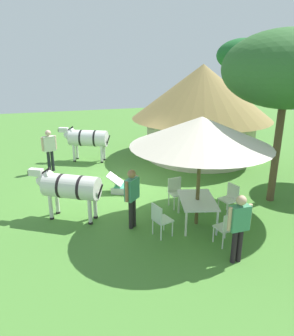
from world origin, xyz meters
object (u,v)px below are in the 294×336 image
thatched_hut (201,107)px  zebra_by_umbrella (70,187)px  striped_lounge_chair (120,185)px  zebra_nearest_camera (87,138)px  shade_umbrella (201,132)px  patio_chair_east_end (227,226)px  patio_chair_near_lawn (176,190)px  guest_behind_table (239,223)px  standing_watcher (49,147)px  patio_chair_near_hut (160,218)px  guest_beside_umbrella (132,193)px  acacia_tree_behind_hut (287,70)px  patio_chair_west_end (230,197)px  acacia_tree_far_lawn (244,55)px  patio_dining_table (197,202)px

thatched_hut → zebra_by_umbrella: size_ratio=3.10×
striped_lounge_chair → zebra_nearest_camera: zebra_nearest_camera is taller
shade_umbrella → patio_chair_east_end: (1.23, 0.24, -2.11)m
patio_chair_near_lawn → striped_lounge_chair: (-1.58, -1.45, -0.27)m
guest_behind_table → striped_lounge_chair: bearing=107.4°
thatched_hut → standing_watcher: size_ratio=3.66×
patio_chair_near_hut → zebra_by_umbrella: (-1.66, -2.13, 0.46)m
shade_umbrella → striped_lounge_chair: (-2.82, -1.59, -2.38)m
patio_chair_near_hut → zebra_by_umbrella: bearing=-144.6°
guest_beside_umbrella → acacia_tree_behind_hut: (-0.46, 4.75, 3.09)m
guest_behind_table → standing_watcher: bearing=115.0°
striped_lounge_chair → guest_behind_table: bearing=46.4°
standing_watcher → zebra_by_umbrella: standing_watcher is taller
zebra_by_umbrella → patio_chair_east_end: bearing=-95.2°
patio_chair_west_end → acacia_tree_behind_hut: size_ratio=0.17×
striped_lounge_chair → zebra_by_umbrella: 2.42m
patio_chair_near_lawn → acacia_tree_far_lawn: 12.31m
guest_beside_umbrella → thatched_hut: bearing=-173.8°
guest_beside_umbrella → acacia_tree_behind_hut: 5.69m
shade_umbrella → patio_chair_west_end: size_ratio=4.10×
patio_chair_near_hut → zebra_nearest_camera: size_ratio=0.41×
thatched_hut → patio_dining_table: (5.94, -2.84, -1.65)m
guest_behind_table → patio_chair_west_end: bearing=61.2°
standing_watcher → patio_chair_east_end: bearing=102.2°
patio_chair_east_end → thatched_hut: bearing=58.9°
patio_chair_east_end → patio_chair_west_end: 1.82m
patio_chair_east_end → guest_behind_table: guest_behind_table is taller
patio_dining_table → standing_watcher: (-5.73, -3.84, 0.37)m
patio_chair_near_lawn → acacia_tree_far_lawn: bearing=-136.9°
shade_umbrella → standing_watcher: shade_umbrella is taller
guest_beside_umbrella → patio_chair_west_end: bearing=135.6°
thatched_hut → patio_chair_west_end: (5.63, -1.63, -1.79)m
patio_chair_near_lawn → standing_watcher: 5.84m
patio_chair_east_end → patio_chair_near_lawn: 2.50m
patio_chair_east_end → guest_beside_umbrella: guest_beside_umbrella is taller
patio_chair_near_lawn → guest_behind_table: 3.19m
shade_umbrella → patio_chair_near_hut: 2.46m
patio_chair_east_end → patio_chair_near_hut: size_ratio=1.00×
guest_beside_umbrella → guest_behind_table: guest_beside_umbrella is taller
thatched_hut → guest_beside_umbrella: thatched_hut is taller
shade_umbrella → standing_watcher: 7.08m
patio_chair_west_end → standing_watcher: size_ratio=0.53×
acacia_tree_behind_hut → patio_chair_near_lawn: bearing=-98.6°
patio_chair_near_hut → striped_lounge_chair: (-3.18, -0.39, -0.27)m
guest_behind_table → zebra_by_umbrella: 4.70m
shade_umbrella → patio_dining_table: shade_umbrella is taller
shade_umbrella → patio_chair_west_end: shade_umbrella is taller
thatched_hut → zebra_nearest_camera: 5.29m
patio_dining_table → acacia_tree_behind_hut: acacia_tree_behind_hut is taller
patio_chair_west_end → patio_chair_east_end: bearing=133.3°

